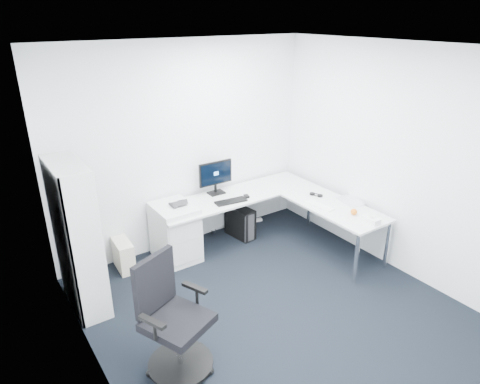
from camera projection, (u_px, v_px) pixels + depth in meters
ground at (285, 319)px, 4.49m from camera, size 4.20×4.20×0.00m
ceiling at (298, 49)px, 3.44m from camera, size 4.20×4.20×0.00m
wall_back at (185, 147)px, 5.56m from camera, size 3.60×0.02×2.70m
wall_left at (97, 261)px, 3.03m from camera, size 0.02×4.20×2.70m
wall_right at (410, 166)px, 4.90m from camera, size 0.02×4.20×2.70m
l_desk at (250, 226)px, 5.71m from camera, size 2.33×1.30×0.68m
drawer_pedestal at (175, 232)px, 5.48m from camera, size 0.48×0.60×0.74m
bookshelf at (77, 238)px, 4.43m from camera, size 0.32×0.82×1.64m
task_chair at (178, 319)px, 3.67m from camera, size 0.80×0.80×1.09m
black_pc_tower at (240, 222)px, 6.07m from camera, size 0.26×0.48×0.44m
beige_pc_tower at (124, 255)px, 5.30m from camera, size 0.21×0.41×0.38m
power_strip at (251, 221)px, 6.54m from camera, size 0.36×0.11×0.04m
monitor at (216, 177)px, 5.77m from camera, size 0.49×0.16×0.47m
black_keyboard at (231, 201)px, 5.59m from camera, size 0.44×0.20×0.02m
mouse at (247, 196)px, 5.74m from camera, size 0.08×0.10×0.03m
desk_phone at (178, 205)px, 5.36m from camera, size 0.19×0.19×0.13m
laptop at (352, 193)px, 5.56m from camera, size 0.42×0.41×0.25m
white_keyboard at (320, 206)px, 5.48m from camera, size 0.16×0.40×0.01m
headphones at (316, 194)px, 5.78m from camera, size 0.16×0.20×0.04m
orange_fruit at (354, 212)px, 5.23m from camera, size 0.08×0.08×0.08m
tissue_box at (371, 220)px, 5.03m from camera, size 0.11×0.21×0.07m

